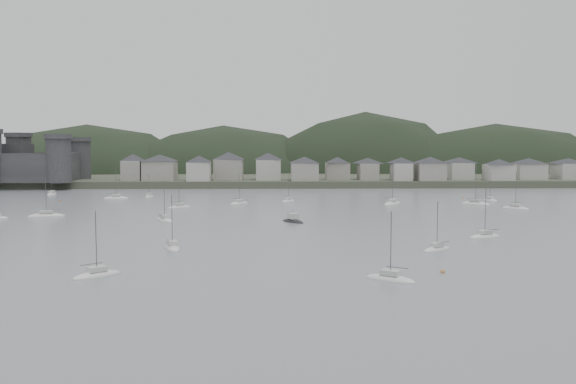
{
  "coord_description": "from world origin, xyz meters",
  "views": [
    {
      "loc": [
        -4.62,
        -95.15,
        19.27
      ],
      "look_at": [
        0.0,
        75.0,
        6.0
      ],
      "focal_mm": 39.22,
      "sensor_mm": 36.0,
      "label": 1
    }
  ],
  "objects": [
    {
      "name": "castle",
      "position": [
        -120.0,
        179.8,
        10.96
      ],
      "size": [
        66.0,
        43.0,
        20.0
      ],
      "color": "#2E2E30",
      "rests_on": "far_shore_land"
    },
    {
      "name": "moored_fleet",
      "position": [
        -13.67,
        63.66,
        0.18
      ],
      "size": [
        254.93,
        165.31,
        13.3
      ],
      "color": "silver",
      "rests_on": "ground"
    },
    {
      "name": "far_shore_land",
      "position": [
        0.0,
        295.0,
        1.5
      ],
      "size": [
        900.0,
        250.0,
        3.0
      ],
      "primitive_type": "cube",
      "color": "#383D2D",
      "rests_on": "ground"
    },
    {
      "name": "motor_launch_far",
      "position": [
        0.73,
        57.18,
        0.3
      ],
      "size": [
        6.47,
        7.44,
        3.76
      ],
      "rotation": [
        0.0,
        0.0,
        3.78
      ],
      "color": "black",
      "rests_on": "ground"
    },
    {
      "name": "ground",
      "position": [
        0.0,
        0.0,
        0.0
      ],
      "size": [
        900.0,
        900.0,
        0.0
      ],
      "primitive_type": "plane",
      "color": "slate",
      "rests_on": "ground"
    },
    {
      "name": "sailboat_lead",
      "position": [
        -22.66,
        18.98,
        0.18
      ],
      "size": [
        4.82,
        8.09,
        10.55
      ],
      "rotation": [
        0.0,
        0.0,
        0.33
      ],
      "color": "silver",
      "rests_on": "ground"
    },
    {
      "name": "forested_ridge",
      "position": [
        4.83,
        269.4,
        -11.28
      ],
      "size": [
        851.55,
        103.94,
        102.57
      ],
      "color": "black",
      "rests_on": "ground"
    },
    {
      "name": "mooring_buoys",
      "position": [
        -3.52,
        66.2,
        0.15
      ],
      "size": [
        178.17,
        128.31,
        0.7
      ],
      "color": "#BD773F",
      "rests_on": "ground"
    },
    {
      "name": "waterfront_town",
      "position": [
        50.59,
        183.34,
        8.66
      ],
      "size": [
        451.48,
        28.46,
        12.92
      ],
      "color": "gray",
      "rests_on": "far_shore_land"
    }
  ]
}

